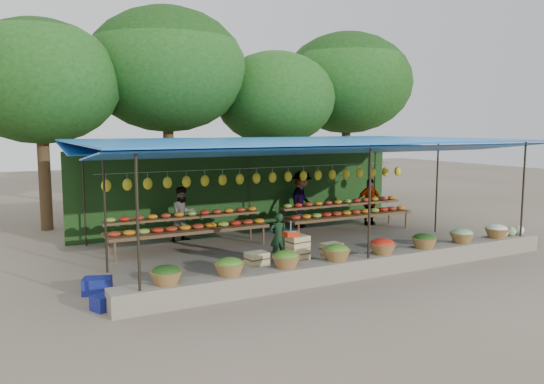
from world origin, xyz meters
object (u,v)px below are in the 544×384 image
vendor_seated (279,237)px  blue_crate_back (97,286)px  weighing_scale (291,233)px  blue_crate_front (106,302)px  crate_counter (297,256)px

vendor_seated → blue_crate_back: vendor_seated is taller
weighing_scale → blue_crate_front: 4.16m
weighing_scale → vendor_seated: (0.19, 0.90, -0.28)m
vendor_seated → blue_crate_back: (-4.21, -0.57, -0.42)m
weighing_scale → blue_crate_back: 4.10m
blue_crate_back → vendor_seated: bearing=27.2°
crate_counter → weighing_scale: size_ratio=6.97×
crate_counter → blue_crate_back: size_ratio=4.64×
vendor_seated → blue_crate_back: size_ratio=2.23×
crate_counter → vendor_seated: size_ratio=2.08×
blue_crate_back → crate_counter: bearing=15.0°
crate_counter → weighing_scale: bearing=-180.0°
crate_counter → blue_crate_front: 4.25m
weighing_scale → blue_crate_front: size_ratio=0.77×
crate_counter → vendor_seated: vendor_seated is taller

